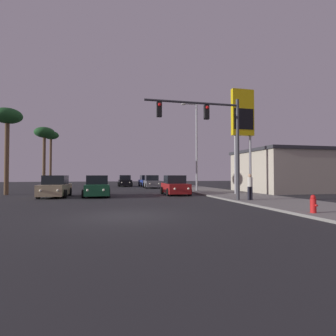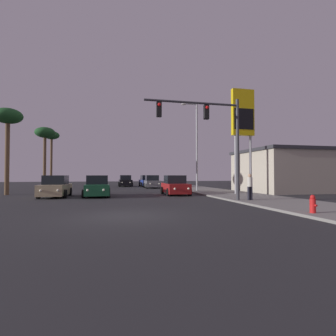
{
  "view_description": "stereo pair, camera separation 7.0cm",
  "coord_description": "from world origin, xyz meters",
  "px_view_note": "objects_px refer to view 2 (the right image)",
  "views": [
    {
      "loc": [
        -0.75,
        -11.03,
        1.72
      ],
      "look_at": [
        3.67,
        8.3,
        2.24
      ],
      "focal_mm": 28.0,
      "sensor_mm": 36.0,
      "label": 1
    },
    {
      "loc": [
        -0.68,
        -11.04,
        1.72
      ],
      "look_at": [
        3.67,
        8.3,
        2.24
      ],
      "focal_mm": 28.0,
      "sensor_mm": 36.0,
      "label": 2
    }
  ],
  "objects_px": {
    "car_green": "(97,187)",
    "fire_hydrant": "(313,204)",
    "car_black": "(125,181)",
    "traffic_light_mast": "(213,128)",
    "car_red": "(175,186)",
    "car_tan": "(56,187)",
    "palm_tree_mid": "(45,135)",
    "car_grey": "(152,182)",
    "pedestrian_on_sidewalk": "(250,186)",
    "palm_tree_far": "(52,138)",
    "palm_tree_near": "(8,120)",
    "street_lamp": "(196,142)",
    "car_blue": "(147,181)",
    "gas_station_sign": "(243,118)"
  },
  "relations": [
    {
      "from": "street_lamp",
      "to": "palm_tree_mid",
      "type": "height_order",
      "value": "street_lamp"
    },
    {
      "from": "car_black",
      "to": "car_red",
      "type": "relative_size",
      "value": 0.99
    },
    {
      "from": "car_black",
      "to": "palm_tree_mid",
      "type": "relative_size",
      "value": 0.56
    },
    {
      "from": "car_black",
      "to": "car_red",
      "type": "height_order",
      "value": "same"
    },
    {
      "from": "car_grey",
      "to": "fire_hydrant",
      "type": "bearing_deg",
      "value": 98.68
    },
    {
      "from": "car_grey",
      "to": "pedestrian_on_sidewalk",
      "type": "distance_m",
      "value": 19.29
    },
    {
      "from": "car_tan",
      "to": "car_grey",
      "type": "bearing_deg",
      "value": -126.15
    },
    {
      "from": "palm_tree_mid",
      "to": "palm_tree_far",
      "type": "bearing_deg",
      "value": 97.13
    },
    {
      "from": "car_black",
      "to": "traffic_light_mast",
      "type": "distance_m",
      "value": 25.1
    },
    {
      "from": "gas_station_sign",
      "to": "palm_tree_near",
      "type": "relative_size",
      "value": 1.2
    },
    {
      "from": "car_black",
      "to": "gas_station_sign",
      "type": "bearing_deg",
      "value": 114.05
    },
    {
      "from": "car_green",
      "to": "fire_hydrant",
      "type": "bearing_deg",
      "value": 125.45
    },
    {
      "from": "car_black",
      "to": "gas_station_sign",
      "type": "relative_size",
      "value": 0.48
    },
    {
      "from": "car_green",
      "to": "pedestrian_on_sidewalk",
      "type": "distance_m",
      "value": 11.63
    },
    {
      "from": "fire_hydrant",
      "to": "palm_tree_mid",
      "type": "height_order",
      "value": "palm_tree_mid"
    },
    {
      "from": "palm_tree_near",
      "to": "palm_tree_mid",
      "type": "bearing_deg",
      "value": 85.64
    },
    {
      "from": "car_green",
      "to": "fire_hydrant",
      "type": "height_order",
      "value": "car_green"
    },
    {
      "from": "car_tan",
      "to": "palm_tree_far",
      "type": "relative_size",
      "value": 0.49
    },
    {
      "from": "traffic_light_mast",
      "to": "car_red",
      "type": "bearing_deg",
      "value": 96.72
    },
    {
      "from": "car_tan",
      "to": "traffic_light_mast",
      "type": "height_order",
      "value": "traffic_light_mast"
    },
    {
      "from": "car_blue",
      "to": "traffic_light_mast",
      "type": "distance_m",
      "value": 23.74
    },
    {
      "from": "palm_tree_far",
      "to": "fire_hydrant",
      "type": "bearing_deg",
      "value": -63.88
    },
    {
      "from": "fire_hydrant",
      "to": "palm_tree_near",
      "type": "xyz_separation_m",
      "value": [
        -16.97,
        15.61,
        5.99
      ]
    },
    {
      "from": "palm_tree_far",
      "to": "car_grey",
      "type": "bearing_deg",
      "value": -36.67
    },
    {
      "from": "traffic_light_mast",
      "to": "car_grey",
      "type": "bearing_deg",
      "value": 92.6
    },
    {
      "from": "palm_tree_mid",
      "to": "car_red",
      "type": "bearing_deg",
      "value": -43.97
    },
    {
      "from": "traffic_light_mast",
      "to": "gas_station_sign",
      "type": "height_order",
      "value": "gas_station_sign"
    },
    {
      "from": "palm_tree_near",
      "to": "palm_tree_far",
      "type": "bearing_deg",
      "value": 91.4
    },
    {
      "from": "car_blue",
      "to": "car_tan",
      "type": "bearing_deg",
      "value": 58.51
    },
    {
      "from": "car_black",
      "to": "car_red",
      "type": "distance_m",
      "value": 18.13
    },
    {
      "from": "car_black",
      "to": "traffic_light_mast",
      "type": "relative_size",
      "value": 0.66
    },
    {
      "from": "car_grey",
      "to": "pedestrian_on_sidewalk",
      "type": "height_order",
      "value": "pedestrian_on_sidewalk"
    },
    {
      "from": "palm_tree_near",
      "to": "palm_tree_mid",
      "type": "distance_m",
      "value": 10.03
    },
    {
      "from": "car_red",
      "to": "traffic_light_mast",
      "type": "height_order",
      "value": "traffic_light_mast"
    },
    {
      "from": "car_tan",
      "to": "palm_tree_mid",
      "type": "distance_m",
      "value": 14.95
    },
    {
      "from": "pedestrian_on_sidewalk",
      "to": "car_tan",
      "type": "bearing_deg",
      "value": 152.49
    },
    {
      "from": "fire_hydrant",
      "to": "car_blue",
      "type": "bearing_deg",
      "value": 95.59
    },
    {
      "from": "traffic_light_mast",
      "to": "street_lamp",
      "type": "xyz_separation_m",
      "value": [
        2.25,
        10.01,
        0.45
      ]
    },
    {
      "from": "car_blue",
      "to": "car_green",
      "type": "bearing_deg",
      "value": 67.43
    },
    {
      "from": "palm_tree_far",
      "to": "car_red",
      "type": "bearing_deg",
      "value": -57.39
    },
    {
      "from": "fire_hydrant",
      "to": "palm_tree_far",
      "type": "relative_size",
      "value": 0.09
    },
    {
      "from": "car_black",
      "to": "car_tan",
      "type": "relative_size",
      "value": 1.0
    },
    {
      "from": "car_red",
      "to": "car_black",
      "type": "bearing_deg",
      "value": -77.61
    },
    {
      "from": "palm_tree_far",
      "to": "car_tan",
      "type": "bearing_deg",
      "value": -77.8
    },
    {
      "from": "car_green",
      "to": "gas_station_sign",
      "type": "relative_size",
      "value": 0.48
    },
    {
      "from": "car_tan",
      "to": "palm_tree_mid",
      "type": "xyz_separation_m",
      "value": [
        -3.77,
        13.23,
        5.87
      ]
    },
    {
      "from": "car_tan",
      "to": "car_black",
      "type": "bearing_deg",
      "value": -107.9
    },
    {
      "from": "car_green",
      "to": "traffic_light_mast",
      "type": "height_order",
      "value": "traffic_light_mast"
    },
    {
      "from": "palm_tree_mid",
      "to": "traffic_light_mast",
      "type": "bearing_deg",
      "value": -54.04
    },
    {
      "from": "pedestrian_on_sidewalk",
      "to": "palm_tree_mid",
      "type": "height_order",
      "value": "palm_tree_mid"
    }
  ]
}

